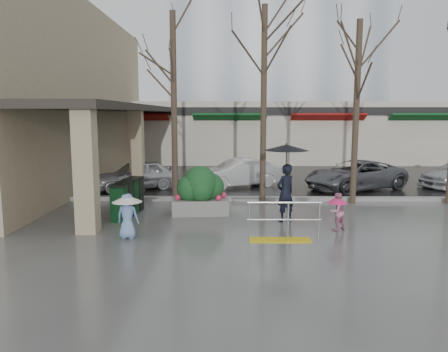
{
  "coord_description": "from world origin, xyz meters",
  "views": [
    {
      "loc": [
        -0.01,
        -12.15,
        3.25
      ],
      "look_at": [
        -0.18,
        1.47,
        1.3
      ],
      "focal_mm": 35.0,
      "sensor_mm": 36.0,
      "label": 1
    }
  ],
  "objects_px": {
    "child_blue": "(127,211)",
    "news_boxes": "(128,198)",
    "tree_mideast": "(358,67)",
    "tree_west": "(173,61)",
    "car_c": "(355,175)",
    "woman": "(286,174)",
    "planter": "(201,191)",
    "car_b": "(239,173)",
    "child_pink": "(337,209)",
    "car_a": "(136,175)",
    "handrail": "(283,226)",
    "tree_midwest": "(264,57)"
  },
  "relations": [
    {
      "from": "tree_west",
      "to": "woman",
      "type": "height_order",
      "value": "tree_west"
    },
    {
      "from": "handrail",
      "to": "tree_mideast",
      "type": "relative_size",
      "value": 0.29
    },
    {
      "from": "woman",
      "to": "news_boxes",
      "type": "height_order",
      "value": "woman"
    },
    {
      "from": "child_blue",
      "to": "news_boxes",
      "type": "relative_size",
      "value": 0.57
    },
    {
      "from": "tree_west",
      "to": "child_pink",
      "type": "height_order",
      "value": "tree_west"
    },
    {
      "from": "tree_west",
      "to": "planter",
      "type": "relative_size",
      "value": 3.62
    },
    {
      "from": "child_blue",
      "to": "child_pink",
      "type": "bearing_deg",
      "value": -160.61
    },
    {
      "from": "woman",
      "to": "child_pink",
      "type": "relative_size",
      "value": 2.24
    },
    {
      "from": "car_c",
      "to": "planter",
      "type": "bearing_deg",
      "value": -80.07
    },
    {
      "from": "car_a",
      "to": "car_c",
      "type": "xyz_separation_m",
      "value": [
        9.43,
        0.07,
        0.0
      ]
    },
    {
      "from": "handrail",
      "to": "tree_midwest",
      "type": "height_order",
      "value": "tree_midwest"
    },
    {
      "from": "child_pink",
      "to": "car_a",
      "type": "xyz_separation_m",
      "value": [
        -7.04,
        6.61,
        0.02
      ]
    },
    {
      "from": "tree_west",
      "to": "car_c",
      "type": "bearing_deg",
      "value": 21.38
    },
    {
      "from": "tree_mideast",
      "to": "child_pink",
      "type": "xyz_separation_m",
      "value": [
        -1.5,
        -3.78,
        -4.25
      ]
    },
    {
      "from": "news_boxes",
      "to": "car_c",
      "type": "relative_size",
      "value": 0.46
    },
    {
      "from": "child_blue",
      "to": "news_boxes",
      "type": "bearing_deg",
      "value": -66.47
    },
    {
      "from": "woman",
      "to": "car_c",
      "type": "bearing_deg",
      "value": -158.39
    },
    {
      "from": "planter",
      "to": "car_a",
      "type": "relative_size",
      "value": 0.51
    },
    {
      "from": "woman",
      "to": "child_blue",
      "type": "xyz_separation_m",
      "value": [
        -4.36,
        -1.88,
        -0.71
      ]
    },
    {
      "from": "woman",
      "to": "tree_mideast",
      "type": "bearing_deg",
      "value": -170.68
    },
    {
      "from": "woman",
      "to": "planter",
      "type": "height_order",
      "value": "woman"
    },
    {
      "from": "child_blue",
      "to": "car_a",
      "type": "xyz_separation_m",
      "value": [
        -1.36,
        7.47,
        -0.1
      ]
    },
    {
      "from": "child_pink",
      "to": "car_a",
      "type": "distance_m",
      "value": 9.65
    },
    {
      "from": "car_a",
      "to": "tree_west",
      "type": "bearing_deg",
      "value": 9.74
    },
    {
      "from": "tree_mideast",
      "to": "car_a",
      "type": "height_order",
      "value": "tree_mideast"
    },
    {
      "from": "news_boxes",
      "to": "tree_west",
      "type": "bearing_deg",
      "value": 64.39
    },
    {
      "from": "tree_mideast",
      "to": "woman",
      "type": "xyz_separation_m",
      "value": [
        -2.82,
        -2.76,
        -3.42
      ]
    },
    {
      "from": "tree_midwest",
      "to": "child_pink",
      "type": "bearing_deg",
      "value": -64.53
    },
    {
      "from": "tree_midwest",
      "to": "car_b",
      "type": "distance_m",
      "value": 5.87
    },
    {
      "from": "car_a",
      "to": "car_b",
      "type": "bearing_deg",
      "value": 73.3
    },
    {
      "from": "child_pink",
      "to": "car_b",
      "type": "bearing_deg",
      "value": -98.77
    },
    {
      "from": "tree_west",
      "to": "tree_midwest",
      "type": "height_order",
      "value": "tree_midwest"
    },
    {
      "from": "woman",
      "to": "planter",
      "type": "bearing_deg",
      "value": -55.15
    },
    {
      "from": "child_pink",
      "to": "child_blue",
      "type": "bearing_deg",
      "value": -19.61
    },
    {
      "from": "car_b",
      "to": "woman",
      "type": "bearing_deg",
      "value": -12.69
    },
    {
      "from": "tree_mideast",
      "to": "tree_west",
      "type": "bearing_deg",
      "value": -180.0
    },
    {
      "from": "tree_mideast",
      "to": "news_boxes",
      "type": "bearing_deg",
      "value": -165.06
    },
    {
      "from": "tree_midwest",
      "to": "handrail",
      "type": "bearing_deg",
      "value": -88.09
    },
    {
      "from": "child_blue",
      "to": "planter",
      "type": "xyz_separation_m",
      "value": [
        1.72,
        2.84,
        0.02
      ]
    },
    {
      "from": "handrail",
      "to": "tree_midwest",
      "type": "relative_size",
      "value": 0.27
    },
    {
      "from": "handrail",
      "to": "woman",
      "type": "bearing_deg",
      "value": 81.01
    },
    {
      "from": "planter",
      "to": "car_b",
      "type": "relative_size",
      "value": 0.49
    },
    {
      "from": "news_boxes",
      "to": "child_blue",
      "type": "bearing_deg",
      "value": -71.47
    },
    {
      "from": "tree_west",
      "to": "news_boxes",
      "type": "bearing_deg",
      "value": -121.34
    },
    {
      "from": "tree_west",
      "to": "car_a",
      "type": "distance_m",
      "value": 5.66
    },
    {
      "from": "tree_west",
      "to": "child_pink",
      "type": "distance_m",
      "value": 7.7
    },
    {
      "from": "tree_west",
      "to": "child_blue",
      "type": "distance_m",
      "value": 6.4
    },
    {
      "from": "planter",
      "to": "tree_midwest",
      "type": "bearing_deg",
      "value": 39.97
    },
    {
      "from": "tree_mideast",
      "to": "car_a",
      "type": "xyz_separation_m",
      "value": [
        -8.54,
        2.83,
        -4.23
      ]
    },
    {
      "from": "woman",
      "to": "news_boxes",
      "type": "distance_m",
      "value": 5.07
    }
  ]
}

